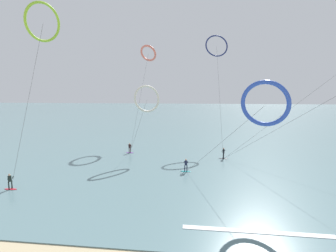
{
  "coord_description": "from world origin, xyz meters",
  "views": [
    {
      "loc": [
        3.1,
        -7.84,
        10.25
      ],
      "look_at": [
        0.0,
        20.7,
        6.1
      ],
      "focal_mm": 24.88,
      "sensor_mm": 36.0,
      "label": 1
    }
  ],
  "objects_px": {
    "surfer_charcoal": "(223,154)",
    "kite_lime": "(43,22)",
    "surfer_violet": "(130,149)",
    "kite_ivory": "(147,99)",
    "surfer_teal": "(186,166)",
    "kite_cobalt": "(265,104)",
    "surfer_crimson": "(10,183)",
    "kite_coral": "(148,53)",
    "kite_navy": "(217,46)"
  },
  "relations": [
    {
      "from": "kite_coral",
      "to": "kite_navy",
      "type": "bearing_deg",
      "value": -158.95
    },
    {
      "from": "surfer_charcoal",
      "to": "surfer_violet",
      "type": "bearing_deg",
      "value": 75.65
    },
    {
      "from": "surfer_charcoal",
      "to": "kite_coral",
      "type": "xyz_separation_m",
      "value": [
        -14.8,
        16.48,
        17.97
      ]
    },
    {
      "from": "surfer_teal",
      "to": "surfer_crimson",
      "type": "height_order",
      "value": "same"
    },
    {
      "from": "kite_lime",
      "to": "surfer_charcoal",
      "type": "bearing_deg",
      "value": 135.83
    },
    {
      "from": "surfer_crimson",
      "to": "kite_ivory",
      "type": "distance_m",
      "value": 20.98
    },
    {
      "from": "surfer_violet",
      "to": "kite_lime",
      "type": "distance_m",
      "value": 21.72
    },
    {
      "from": "kite_navy",
      "to": "kite_coral",
      "type": "bearing_deg",
      "value": 169.62
    },
    {
      "from": "surfer_charcoal",
      "to": "surfer_teal",
      "type": "xyz_separation_m",
      "value": [
        -5.59,
        -6.6,
        0.0
      ]
    },
    {
      "from": "surfer_charcoal",
      "to": "surfer_crimson",
      "type": "distance_m",
      "value": 27.78
    },
    {
      "from": "surfer_charcoal",
      "to": "kite_cobalt",
      "type": "distance_m",
      "value": 15.89
    },
    {
      "from": "kite_ivory",
      "to": "kite_lime",
      "type": "distance_m",
      "value": 16.91
    },
    {
      "from": "surfer_violet",
      "to": "kite_ivory",
      "type": "xyz_separation_m",
      "value": [
        3.24,
        -0.83,
        8.43
      ]
    },
    {
      "from": "surfer_charcoal",
      "to": "kite_coral",
      "type": "height_order",
      "value": "kite_coral"
    },
    {
      "from": "surfer_teal",
      "to": "kite_ivory",
      "type": "xyz_separation_m",
      "value": [
        -6.53,
        7.59,
        8.43
      ]
    },
    {
      "from": "kite_cobalt",
      "to": "surfer_crimson",
      "type": "bearing_deg",
      "value": 30.07
    },
    {
      "from": "surfer_crimson",
      "to": "kite_lime",
      "type": "relative_size",
      "value": 0.08
    },
    {
      "from": "surfer_crimson",
      "to": "surfer_charcoal",
      "type": "bearing_deg",
      "value": -20.39
    },
    {
      "from": "surfer_crimson",
      "to": "kite_lime",
      "type": "distance_m",
      "value": 18.11
    },
    {
      "from": "surfer_violet",
      "to": "kite_ivory",
      "type": "relative_size",
      "value": 0.15
    },
    {
      "from": "surfer_charcoal",
      "to": "kite_cobalt",
      "type": "bearing_deg",
      "value": 179.99
    },
    {
      "from": "kite_ivory",
      "to": "kite_coral",
      "type": "distance_m",
      "value": 18.4
    },
    {
      "from": "kite_coral",
      "to": "kite_lime",
      "type": "distance_m",
      "value": 26.89
    },
    {
      "from": "surfer_teal",
      "to": "kite_lime",
      "type": "xyz_separation_m",
      "value": [
        -16.42,
        -2.81,
        17.37
      ]
    },
    {
      "from": "surfer_charcoal",
      "to": "kite_lime",
      "type": "xyz_separation_m",
      "value": [
        -22.01,
        -9.42,
        17.37
      ]
    },
    {
      "from": "surfer_teal",
      "to": "kite_cobalt",
      "type": "distance_m",
      "value": 13.06
    },
    {
      "from": "surfer_violet",
      "to": "surfer_teal",
      "type": "xyz_separation_m",
      "value": [
        9.77,
        -8.42,
        0.0
      ]
    },
    {
      "from": "kite_navy",
      "to": "kite_cobalt",
      "type": "height_order",
      "value": "kite_navy"
    },
    {
      "from": "kite_cobalt",
      "to": "kite_lime",
      "type": "distance_m",
      "value": 25.74
    },
    {
      "from": "kite_ivory",
      "to": "kite_lime",
      "type": "bearing_deg",
      "value": -167.72
    },
    {
      "from": "surfer_crimson",
      "to": "surfer_teal",
      "type": "bearing_deg",
      "value": -28.56
    },
    {
      "from": "surfer_crimson",
      "to": "kite_coral",
      "type": "xyz_separation_m",
      "value": [
        9.06,
        30.7,
        17.97
      ]
    },
    {
      "from": "kite_navy",
      "to": "kite_lime",
      "type": "bearing_deg",
      "value": -141.87
    },
    {
      "from": "surfer_crimson",
      "to": "kite_navy",
      "type": "height_order",
      "value": "kite_navy"
    },
    {
      "from": "surfer_charcoal",
      "to": "kite_coral",
      "type": "relative_size",
      "value": 0.08
    },
    {
      "from": "kite_navy",
      "to": "surfer_charcoal",
      "type": "bearing_deg",
      "value": -101.98
    },
    {
      "from": "surfer_crimson",
      "to": "kite_coral",
      "type": "height_order",
      "value": "kite_coral"
    },
    {
      "from": "kite_cobalt",
      "to": "kite_ivory",
      "type": "bearing_deg",
      "value": -17.74
    },
    {
      "from": "surfer_violet",
      "to": "surfer_teal",
      "type": "height_order",
      "value": "same"
    },
    {
      "from": "surfer_charcoal",
      "to": "surfer_crimson",
      "type": "xyz_separation_m",
      "value": [
        -23.87,
        -14.22,
        0.0
      ]
    },
    {
      "from": "surfer_crimson",
      "to": "kite_cobalt",
      "type": "height_order",
      "value": "kite_cobalt"
    },
    {
      "from": "surfer_teal",
      "to": "kite_coral",
      "type": "height_order",
      "value": "kite_coral"
    },
    {
      "from": "surfer_teal",
      "to": "kite_ivory",
      "type": "bearing_deg",
      "value": 127.93
    },
    {
      "from": "kite_coral",
      "to": "surfer_charcoal",
      "type": "bearing_deg",
      "value": 151.42
    },
    {
      "from": "surfer_charcoal",
      "to": "surfer_violet",
      "type": "height_order",
      "value": "same"
    },
    {
      "from": "surfer_violet",
      "to": "kite_navy",
      "type": "xyz_separation_m",
      "value": [
        15.37,
        15.07,
        19.32
      ]
    },
    {
      "from": "surfer_violet",
      "to": "kite_lime",
      "type": "height_order",
      "value": "kite_lime"
    },
    {
      "from": "surfer_charcoal",
      "to": "kite_navy",
      "type": "relative_size",
      "value": 0.08
    },
    {
      "from": "surfer_violet",
      "to": "kite_coral",
      "type": "distance_m",
      "value": 23.21
    },
    {
      "from": "surfer_charcoal",
      "to": "kite_lime",
      "type": "height_order",
      "value": "kite_lime"
    }
  ]
}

